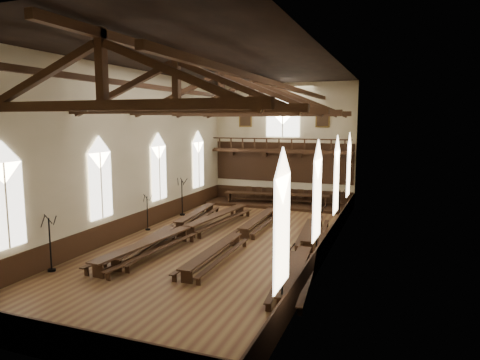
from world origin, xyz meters
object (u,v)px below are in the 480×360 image
object	(u,v)px
refectory_row_b	(187,230)
candelabrum_right_mid	(317,242)
dais	(276,204)
candelabrum_right_far	(339,212)
candelabrum_left_far	(182,204)
candelabrum_left_mid	(148,219)
refectory_row_d	(305,247)
candelabrum_right_near	(282,291)
high_table	(276,195)
refectory_row_c	(239,234)
candelabrum_left_near	(51,254)
refectory_row_a	(174,227)

from	to	relation	value
refectory_row_b	candelabrum_right_mid	size ratio (longest dim) A/B	5.26
dais	candelabrum_right_far	xyz separation A→B (m)	(5.60, -3.91, 0.60)
candelabrum_left_far	candelabrum_right_far	size ratio (longest dim) A/B	1.19
dais	candelabrum_left_mid	size ratio (longest dim) A/B	4.94
refectory_row_d	candelabrum_right_near	bearing A→B (deg)	-85.22
high_table	refectory_row_b	bearing A→B (deg)	-100.68
refectory_row_c	candelabrum_right_near	world-z (taller)	candelabrum_right_near
refectory_row_b	candelabrum_left_far	distance (m)	6.55
high_table	candelabrum_left_near	distance (m)	19.33
refectory_row_b	high_table	distance (m)	11.72
dais	high_table	xyz separation A→B (m)	(-0.00, 0.00, 0.78)
refectory_row_c	candelabrum_right_mid	distance (m)	4.80
refectory_row_d	high_table	bearing A→B (deg)	112.26
candelabrum_right_mid	candelabrum_left_mid	bearing A→B (deg)	170.86
candelabrum_left_near	refectory_row_a	bearing A→B (deg)	74.01
refectory_row_c	candelabrum_left_mid	xyz separation A→B (m)	(-6.47, 0.58, 0.20)
refectory_row_b	candelabrum_left_far	bearing A→B (deg)	120.57
refectory_row_a	refectory_row_b	bearing A→B (deg)	-25.82
dais	candelabrum_left_far	bearing A→B (deg)	-133.06
candelabrum_right_near	candelabrum_left_near	bearing A→B (deg)	177.86
refectory_row_c	high_table	world-z (taller)	high_table
refectory_row_a	refectory_row_d	xyz separation A→B (m)	(8.38, -1.38, 0.00)
refectory_row_c	candelabrum_right_far	xyz separation A→B (m)	(4.63, 7.15, 0.21)
high_table	refectory_row_d	bearing A→B (deg)	-67.74
refectory_row_b	candelabrum_left_mid	bearing A→B (deg)	162.81
refectory_row_c	candelabrum_left_mid	distance (m)	6.49
refectory_row_b	refectory_row_c	bearing A→B (deg)	8.22
refectory_row_c	dais	world-z (taller)	refectory_row_c
refectory_row_c	high_table	bearing A→B (deg)	94.99
high_table	candelabrum_left_mid	xyz separation A→B (m)	(-5.50, -10.49, -0.19)
candelabrum_left_far	candelabrum_right_near	xyz separation A→B (m)	(11.10, -13.06, -0.03)
candelabrum_left_mid	candelabrum_left_far	distance (m)	4.61
candelabrum_right_far	refectory_row_b	bearing A→B (deg)	-135.61
high_table	refectory_row_c	bearing A→B (deg)	-85.01
refectory_row_d	candelabrum_right_mid	size ratio (longest dim) A/B	4.98
high_table	candelabrum_right_far	world-z (taller)	candelabrum_right_far
refectory_row_a	refectory_row_c	size ratio (longest dim) A/B	1.01
dais	candelabrum_right_mid	world-z (taller)	candelabrum_right_mid
refectory_row_d	dais	bearing A→B (deg)	112.26
high_table	candelabrum_right_far	size ratio (longest dim) A/B	3.69
candelabrum_left_far	refectory_row_b	bearing A→B (deg)	-59.43
candelabrum_left_mid	refectory_row_c	bearing A→B (deg)	-5.09
refectory_row_b	candelabrum_left_near	world-z (taller)	candelabrum_left_near
refectory_row_b	dais	size ratio (longest dim) A/B	1.30
dais	candelabrum_right_far	size ratio (longest dim) A/B	4.90
candelabrum_left_near	refectory_row_b	bearing A→B (deg)	64.62
refectory_row_a	high_table	bearing A→B (deg)	73.10
dais	candelabrum_left_mid	distance (m)	11.86
refectory_row_a	candelabrum_left_near	distance (m)	7.88
refectory_row_b	refectory_row_c	xyz separation A→B (m)	(3.14, 0.45, -0.06)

